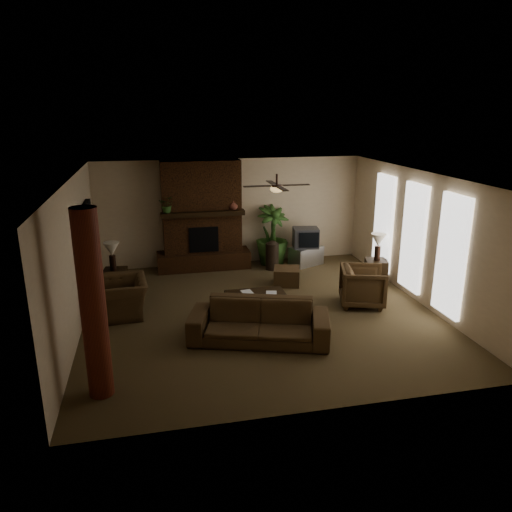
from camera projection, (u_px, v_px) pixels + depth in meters
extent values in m
plane|color=brown|center=(260.00, 312.00, 10.05)|extent=(7.00, 7.00, 0.00)
plane|color=silver|center=(261.00, 176.00, 9.23)|extent=(7.00, 7.00, 0.00)
plane|color=beige|center=(231.00, 212.00, 12.91)|extent=(7.00, 0.00, 7.00)
plane|color=beige|center=(320.00, 319.00, 6.37)|extent=(7.00, 0.00, 7.00)
plane|color=beige|center=(75.00, 259.00, 8.92)|extent=(0.00, 7.00, 7.00)
plane|color=beige|center=(420.00, 238.00, 10.36)|extent=(0.00, 7.00, 7.00)
cube|color=#492813|center=(202.00, 215.00, 12.51)|extent=(2.00, 0.50, 2.80)
cube|color=#492813|center=(204.00, 260.00, 12.76)|extent=(2.40, 0.70, 0.45)
cube|color=black|center=(204.00, 240.00, 12.44)|extent=(0.75, 0.04, 0.65)
cube|color=black|center=(203.00, 214.00, 12.22)|extent=(2.10, 0.28, 0.12)
cube|color=white|center=(383.00, 223.00, 11.86)|extent=(0.08, 0.85, 2.35)
cube|color=white|center=(413.00, 238.00, 10.55)|extent=(0.08, 0.85, 2.35)
cube|color=white|center=(451.00, 256.00, 9.24)|extent=(0.08, 0.85, 2.35)
cylinder|color=maroon|center=(93.00, 306.00, 6.79)|extent=(0.36, 0.36, 2.80)
cube|color=black|center=(90.00, 250.00, 10.72)|extent=(0.10, 1.00, 2.10)
cylinder|color=black|center=(277.00, 180.00, 9.63)|extent=(0.04, 0.04, 0.24)
cylinder|color=black|center=(277.00, 186.00, 9.67)|extent=(0.20, 0.20, 0.06)
ellipsoid|color=#F2BF72|center=(277.00, 189.00, 9.68)|extent=(0.26, 0.26, 0.14)
cube|color=black|center=(296.00, 185.00, 9.74)|extent=(0.55, 0.12, 0.01)
cube|color=black|center=(257.00, 186.00, 9.58)|extent=(0.55, 0.12, 0.01)
cube|color=black|center=(272.00, 183.00, 10.04)|extent=(0.12, 0.55, 0.01)
cube|color=black|center=(282.00, 189.00, 9.29)|extent=(0.12, 0.55, 0.01)
imported|color=#4D3821|center=(259.00, 315.00, 8.72)|extent=(2.60, 1.45, 0.98)
imported|color=#4D3821|center=(121.00, 291.00, 9.83)|extent=(0.83, 1.20, 1.00)
imported|color=#4D3821|center=(363.00, 284.00, 10.32)|extent=(1.07, 1.11, 0.92)
cube|color=black|center=(256.00, 295.00, 9.89)|extent=(1.20, 0.70, 0.06)
cube|color=black|center=(234.00, 312.00, 9.62)|extent=(0.07, 0.07, 0.37)
cube|color=black|center=(283.00, 308.00, 9.82)|extent=(0.07, 0.07, 0.37)
cube|color=black|center=(230.00, 302.00, 10.08)|extent=(0.07, 0.07, 0.37)
cube|color=black|center=(276.00, 298.00, 10.29)|extent=(0.07, 0.07, 0.37)
cube|color=#4D3821|center=(287.00, 276.00, 11.61)|extent=(0.75, 0.75, 0.40)
cube|color=#B5B5B8|center=(306.00, 256.00, 13.05)|extent=(0.98, 0.81, 0.50)
cube|color=#3B3B3D|center=(306.00, 238.00, 12.87)|extent=(0.72, 0.59, 0.52)
cube|color=black|center=(309.00, 240.00, 12.62)|extent=(0.52, 0.11, 0.40)
cylinder|color=#2C2118|center=(272.00, 256.00, 12.65)|extent=(0.34, 0.34, 0.70)
sphere|color=#2C2118|center=(272.00, 247.00, 12.58)|extent=(0.34, 0.34, 0.34)
imported|color=#325722|center=(272.00, 248.00, 13.08)|extent=(1.39, 1.79, 0.88)
cube|color=black|center=(116.00, 281.00, 11.06)|extent=(0.56, 0.56, 0.55)
cylinder|color=black|center=(113.00, 263.00, 10.89)|extent=(0.14, 0.14, 0.35)
cone|color=white|center=(112.00, 249.00, 10.79)|extent=(0.37, 0.37, 0.30)
cube|color=black|center=(376.00, 271.00, 11.76)|extent=(0.62, 0.62, 0.55)
cylinder|color=black|center=(377.00, 253.00, 11.62)|extent=(0.15, 0.15, 0.35)
cone|color=white|center=(378.00, 240.00, 11.52)|extent=(0.38, 0.38, 0.30)
imported|color=#325722|center=(167.00, 206.00, 11.99)|extent=(0.49, 0.51, 0.33)
imported|color=brown|center=(234.00, 205.00, 12.37)|extent=(0.27, 0.28, 0.22)
imported|color=#999999|center=(242.00, 287.00, 9.83)|extent=(0.22, 0.06, 0.29)
imported|color=#999999|center=(266.00, 287.00, 9.82)|extent=(0.21, 0.07, 0.29)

